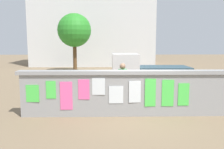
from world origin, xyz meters
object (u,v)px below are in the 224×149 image
tree_roadside (74,31)px  motorcycle (74,93)px  person_walking (122,80)px  auto_rickshaw_truck (146,74)px  bicycle_near (70,85)px

tree_roadside → motorcycle: bearing=-82.7°
person_walking → tree_roadside: size_ratio=0.35×
auto_rickshaw_truck → bicycle_near: bearing=176.7°
tree_roadside → auto_rickshaw_truck: bearing=-60.8°
person_walking → motorcycle: bearing=175.2°
auto_rickshaw_truck → person_walking: 2.71m
motorcycle → bicycle_near: size_ratio=1.12×
tree_roadside → person_walking: bearing=-73.0°
auto_rickshaw_truck → bicycle_near: size_ratio=2.13×
auto_rickshaw_truck → motorcycle: 3.86m
motorcycle → bicycle_near: 2.51m
auto_rickshaw_truck → motorcycle: (-3.11, -2.24, -0.44)m
person_walking → tree_roadside: tree_roadside is taller
auto_rickshaw_truck → motorcycle: auto_rickshaw_truck is taller
bicycle_near → person_walking: size_ratio=1.05×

